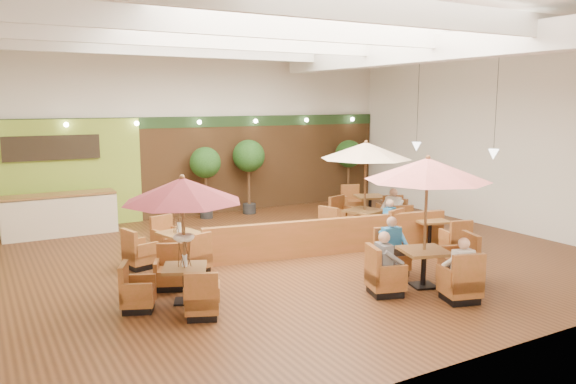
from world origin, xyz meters
TOP-DOWN VIEW (x-y plane):
  - room at (0.25, 1.22)m, footprint 14.04×14.00m
  - service_counter at (-4.40, 5.10)m, footprint 3.00×0.75m
  - booth_divider at (1.10, -0.25)m, footprint 6.33×1.24m
  - table_0 at (-3.20, -1.70)m, footprint 2.36×2.50m
  - table_1 at (1.34, -3.21)m, footprint 2.75×2.75m
  - table_2 at (2.85, 0.74)m, footprint 2.76×2.76m
  - table_3 at (-2.62, 0.88)m, footprint 1.79×2.57m
  - table_4 at (3.75, -0.86)m, footprint 0.97×2.48m
  - table_5 at (4.48, 2.59)m, footprint 1.08×2.69m
  - topiary_0 at (0.01, 5.30)m, footprint 0.98×0.98m
  - topiary_1 at (1.53, 5.30)m, footprint 1.06×1.06m
  - topiary_2 at (5.58, 5.30)m, footprint 1.00×1.00m
  - diner_0 at (1.34, -4.19)m, footprint 0.40×0.34m
  - diner_1 at (1.34, -2.23)m, footprint 0.42×0.37m
  - diner_2 at (0.36, -3.21)m, footprint 0.37×0.43m
  - diner_3 at (2.85, -0.24)m, footprint 0.43×0.41m
  - diner_4 at (3.83, 0.74)m, footprint 0.44×0.46m

SIDE VIEW (x-z plane):
  - table_4 at x=3.75m, z-range -0.10..0.78m
  - table_5 at x=4.48m, z-range -0.11..0.84m
  - booth_divider at x=1.10m, z-range 0.00..0.88m
  - table_3 at x=-2.62m, z-range -0.31..1.20m
  - service_counter at x=-4.40m, z-range -0.01..1.17m
  - diner_3 at x=2.85m, z-range 0.36..1.12m
  - diner_0 at x=1.34m, z-range 0.36..1.14m
  - diner_1 at x=1.34m, z-range 0.36..1.15m
  - diner_2 at x=0.36m, z-range 0.36..1.16m
  - diner_4 at x=3.83m, z-range 0.36..1.18m
  - topiary_0 at x=0.01m, z-range 0.56..2.85m
  - table_0 at x=-3.20m, z-range 0.52..2.92m
  - topiary_2 at x=5.58m, z-range 0.57..2.88m
  - table_1 at x=1.34m, z-range 0.48..3.15m
  - table_2 at x=2.85m, z-range 0.48..3.16m
  - topiary_1 at x=1.53m, z-range 0.60..3.07m
  - room at x=0.25m, z-range 0.87..6.39m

